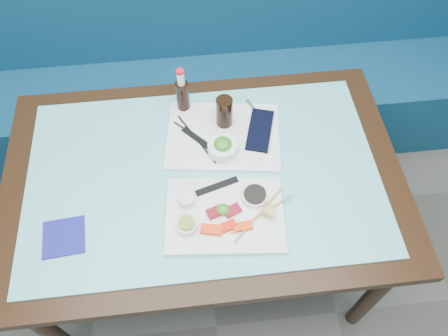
{
  "coord_description": "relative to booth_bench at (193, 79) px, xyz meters",
  "views": [
    {
      "loc": [
        -0.02,
        0.63,
        2.04
      ],
      "look_at": [
        0.07,
        1.44,
        0.8
      ],
      "focal_mm": 35.0,
      "sensor_mm": 36.0,
      "label": 1
    }
  ],
  "objects": [
    {
      "name": "black_chopstick_a",
      "position": [
        -0.01,
        -0.7,
        0.4
      ],
      "size": [
        0.12,
        0.23,
        0.01
      ],
      "primitive_type": "cylinder",
      "rotation": [
        1.57,
        0.0,
        0.48
      ],
      "color": "black",
      "rests_on": "serving_tray"
    },
    {
      "name": "booth_bench",
      "position": [
        0.0,
        0.0,
        0.0
      ],
      "size": [
        3.0,
        0.56,
        1.17
      ],
      "color": "navy",
      "rests_on": "ground"
    },
    {
      "name": "fork",
      "position": [
        0.22,
        -0.58,
        0.4
      ],
      "size": [
        0.05,
        0.1,
        0.01
      ],
      "primitive_type": "cylinder",
      "rotation": [
        1.57,
        0.0,
        0.42
      ],
      "color": "silver",
      "rests_on": "serving_tray"
    },
    {
      "name": "salmon_left",
      "position": [
        0.01,
        -1.07,
        0.41
      ],
      "size": [
        0.07,
        0.05,
        0.02
      ],
      "primitive_type": "cube",
      "rotation": [
        0.0,
        0.0,
        -0.23
      ],
      "color": "#FF340A",
      "rests_on": "sashimi_plate"
    },
    {
      "name": "wooden_chopstick_a",
      "position": [
        0.17,
        -1.03,
        0.41
      ],
      "size": [
        0.19,
        0.19,
        0.01
      ],
      "primitive_type": "cylinder",
      "rotation": [
        1.57,
        0.0,
        -0.8
      ],
      "color": "tan",
      "rests_on": "sashimi_plate"
    },
    {
      "name": "salmon_mid",
      "position": [
        0.06,
        -1.06,
        0.41
      ],
      "size": [
        0.07,
        0.05,
        0.02
      ],
      "primitive_type": "cube",
      "rotation": [
        0.0,
        0.0,
        0.31
      ],
      "color": "#FF150A",
      "rests_on": "sashimi_plate"
    },
    {
      "name": "glass_top",
      "position": [
        0.0,
        -0.84,
        0.38
      ],
      "size": [
        1.22,
        0.76,
        0.01
      ],
      "primitive_type": "cube",
      "color": "#63C1C6",
      "rests_on": "dining_table"
    },
    {
      "name": "cola_bottle_body",
      "position": [
        -0.05,
        -0.54,
        0.45
      ],
      "size": [
        0.06,
        0.06,
        0.14
      ],
      "primitive_type": "cylinder",
      "rotation": [
        0.0,
        0.0,
        -0.17
      ],
      "color": "black",
      "rests_on": "glass_top"
    },
    {
      "name": "ginger_fill",
      "position": [
        -0.06,
        -0.96,
        0.43
      ],
      "size": [
        0.06,
        0.06,
        0.01
      ],
      "primitive_type": "cylinder",
      "rotation": [
        0.0,
        0.0,
        -0.15
      ],
      "color": "#F9E3CC",
      "rests_on": "ramekin_ginger"
    },
    {
      "name": "cola_bottle_neck",
      "position": [
        -0.05,
        -0.54,
        0.55
      ],
      "size": [
        0.03,
        0.03,
        0.05
      ],
      "primitive_type": "cylinder",
      "rotation": [
        0.0,
        0.0,
        0.26
      ],
      "color": "white",
      "rests_on": "cola_bottle_body"
    },
    {
      "name": "paper_placemat",
      "position": [
        0.09,
        -0.69,
        0.4
      ],
      "size": [
        0.37,
        0.31,
        0.0
      ],
      "primitive_type": "cube",
      "rotation": [
        0.0,
        0.0,
        -0.31
      ],
      "color": "white",
      "rests_on": "serving_tray"
    },
    {
      "name": "tuna_right",
      "position": [
        0.08,
        -1.01,
        0.41
      ],
      "size": [
        0.06,
        0.05,
        0.02
      ],
      "primitive_type": "cube",
      "rotation": [
        0.0,
        0.0,
        0.39
      ],
      "color": "maroon",
      "rests_on": "sashimi_plate"
    },
    {
      "name": "chopstick_sleeve",
      "position": [
        0.04,
        -0.91,
        0.41
      ],
      "size": [
        0.15,
        0.07,
        0.0
      ],
      "primitive_type": "cube",
      "rotation": [
        0.0,
        0.0,
        0.29
      ],
      "color": "black",
      "rests_on": "sashimi_plate"
    },
    {
      "name": "seaweed_bowl",
      "position": [
        0.08,
        -0.76,
        0.42
      ],
      "size": [
        0.12,
        0.12,
        0.04
      ],
      "primitive_type": "cylinder",
      "rotation": [
        0.0,
        0.0,
        -0.13
      ],
      "color": "white",
      "rests_on": "serving_tray"
    },
    {
      "name": "ramekin_ginger",
      "position": [
        -0.06,
        -0.96,
        0.41
      ],
      "size": [
        0.07,
        0.07,
        0.02
      ],
      "primitive_type": "cylinder",
      "rotation": [
        0.0,
        0.0,
        0.37
      ],
      "color": "white",
      "rests_on": "sashimi_plate"
    },
    {
      "name": "tray_sleeve",
      "position": [
        -0.01,
        -0.7,
        0.4
      ],
      "size": [
        0.12,
        0.12,
        0.0
      ],
      "primitive_type": "cube",
      "rotation": [
        0.0,
        0.0,
        0.75
      ],
      "color": "black",
      "rests_on": "serving_tray"
    },
    {
      "name": "salmon_right",
      "position": [
        0.11,
        -1.07,
        0.41
      ],
      "size": [
        0.06,
        0.04,
        0.01
      ],
      "primitive_type": "cube",
      "rotation": [
        0.0,
        0.0,
        0.09
      ],
      "color": "#FF430A",
      "rests_on": "sashimi_plate"
    },
    {
      "name": "serving_tray",
      "position": [
        0.09,
        -0.69,
        0.39
      ],
      "size": [
        0.45,
        0.36,
        0.02
      ],
      "primitive_type": "cube",
      "rotation": [
        0.0,
        0.0,
        -0.14
      ],
      "color": "white",
      "rests_on": "glass_top"
    },
    {
      "name": "wasabi_fill",
      "position": [
        -0.07,
        -1.05,
        0.44
      ],
      "size": [
        0.06,
        0.06,
        0.01
      ],
      "primitive_type": "cylinder",
      "rotation": [
        0.0,
        0.0,
        -0.07
      ],
      "color": "olive",
      "rests_on": "ramekin_wasabi"
    },
    {
      "name": "dining_table",
      "position": [
        0.0,
        -0.84,
        0.29
      ],
      "size": [
        1.4,
        0.9,
        0.75
      ],
      "color": "black",
      "rests_on": "ground"
    },
    {
      "name": "navy_pouch",
      "position": [
        0.22,
        -0.69,
        0.41
      ],
      "size": [
        0.13,
        0.21,
        0.01
      ],
      "primitive_type": "cube",
      "rotation": [
        0.0,
        0.0,
        -0.29
      ],
      "color": "black",
      "rests_on": "serving_tray"
    },
    {
      "name": "black_chopstick_b",
      "position": [
        -0.0,
        -0.7,
        0.4
      ],
      "size": [
        0.17,
        0.18,
        0.01
      ],
      "primitive_type": "cylinder",
      "rotation": [
        1.57,
        0.0,
        0.77
      ],
      "color": "black",
      "rests_on": "serving_tray"
    },
    {
      "name": "seaweed_garnish",
      "position": [
        0.05,
        -1.0,
        0.42
      ],
      "size": [
        0.05,
        0.04,
        0.03
      ],
      "primitive_type": "ellipsoid",
      "rotation": [
        0.0,
        0.0,
        -0.04
      ],
      "color": "#39881F",
      "rests_on": "sashimi_plate"
    },
    {
      "name": "cola_bottle_cap",
      "position": [
        -0.05,
        -0.54,
        0.58
      ],
      "size": [
        0.04,
        0.04,
        0.01
      ],
      "primitive_type": "cylinder",
      "rotation": [
        0.0,
        0.0,
        0.39
      ],
      "color": "red",
      "rests_on": "cola_bottle_neck"
    },
    {
      "name": "seaweed_salad",
      "position": [
        0.08,
        -0.76,
        0.45
      ],
      "size": [
        0.08,
        0.08,
        0.03
      ],
      "primitive_type": "ellipsoid",
      "rotation": [
        0.0,
        0.0,
        -0.38
      ],
      "color": "#347C1C",
      "rests_on": "seaweed_bowl"
    },
    {
      "name": "tuna_left",
      "position": [
        0.03,
        -1.01,
        0.41
      ],
      "size": [
        0.06,
        0.05,
        0.02
      ],
      "primitive_type": "cube",
      "rotation": [
        0.0,
        0.0,
        0.32
      ],
      "color": "maroon",
      "rests_on": "sashimi_plate"
    },
    {
      "name": "soy_fill",
      "position": [
        0.16,
        -0.96,
        0.42
      ],
      "size": [
        0.09,
        0.09,
        0.01
      ],
      "primitive_type": "cylinder",
      "rotation": [
        0.0,
        0.0,
        -0.22
      ],
      "color": "black",
      "rests_on": "soy_dish"
    },
    {
      "name": "wooden_chopstick_b",
      "position": [
        0.18,
        -1.03,
        0.41
      ],
      "size": [
        0.22,
        0.12,
        0.01
      ],
      "primitive_type": "cylinder",
      "rotation": [
        1.57,
        0.0,
        -1.08
      ],
      "color": "tan",
      "rests_on": "sashimi_plate"
    },
    {
      "name": "lemon_wedge",
      "position": [
        0.2,
        -1.04,
        0.43
      ],
      "size": [
        0.06,
        0.06,
        0.05
      ],
      "primitive_type": "cone",
      "rotation": [
        1.57,
        0.0,
        0.47
      ],
      "color": "#E7D86D",
      "rests_on": "sashimi_plate"
    },
    {
      "name": "sashimi_plate",
      "position": [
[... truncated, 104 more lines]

